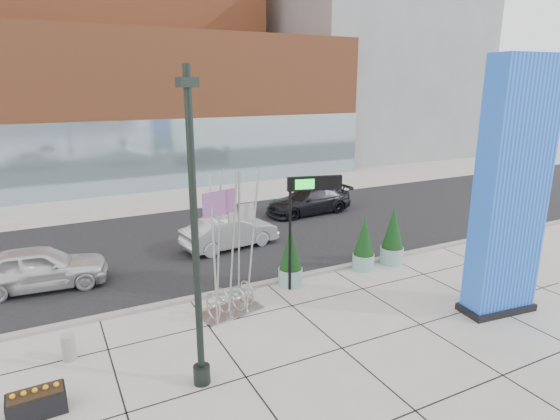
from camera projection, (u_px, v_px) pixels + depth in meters
name	position (u px, v px, depth m)	size (l,w,h in m)	color
ground	(295.00, 340.00, 13.86)	(160.00, 160.00, 0.00)	#9E9991
street_asphalt	(194.00, 242.00, 22.45)	(80.00, 12.00, 0.02)	black
curb_edge	(242.00, 288.00, 17.28)	(80.00, 0.30, 0.12)	gray
tower_podium	(137.00, 109.00, 36.05)	(34.00, 10.00, 11.00)	#9D512D
tower_glass_front	(154.00, 156.00, 32.71)	(34.00, 0.60, 5.00)	#8CA5B2
building_grey_parking	(363.00, 68.00, 50.47)	(20.00, 18.00, 18.00)	slate
blue_pylon	(511.00, 195.00, 14.69)	(2.58, 1.37, 8.23)	blue
lamp_post	(196.00, 266.00, 11.06)	(0.53, 0.43, 7.78)	black
public_art_sculpture	(230.00, 277.00, 15.27)	(2.26, 1.44, 4.75)	#A6A9AB
concrete_bollard	(69.00, 348.00, 12.82)	(0.37, 0.37, 0.73)	gray
overhead_street_sign	(308.00, 192.00, 16.67)	(1.97, 0.64, 4.22)	black
round_planter_east	(393.00, 237.00, 19.60)	(0.98, 0.98, 2.45)	#84B2A8
round_planter_mid	(364.00, 244.00, 18.97)	(0.89, 0.89, 2.23)	#84B2A8
round_planter_west	(290.00, 257.00, 17.47)	(0.92, 0.92, 2.29)	#84B2A8
box_planter_north	(37.00, 402.00, 10.69)	(1.27, 0.67, 0.69)	black
car_white_west	(39.00, 268.00, 17.18)	(1.91, 4.75, 1.62)	silver
car_silver_mid	(230.00, 232.00, 21.53)	(1.57, 4.50, 1.48)	#B1B6BA
car_dark_east	(309.00, 201.00, 27.27)	(2.11, 5.20, 1.51)	black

